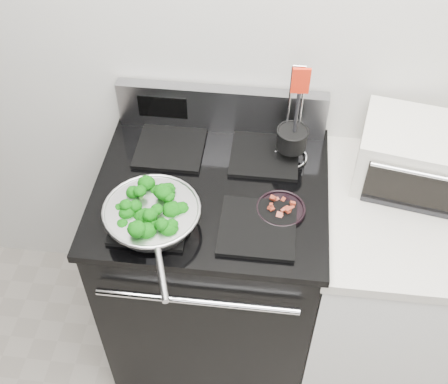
# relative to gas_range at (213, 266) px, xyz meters

# --- Properties ---
(back_wall) EXTENTS (4.00, 0.02, 2.70)m
(back_wall) POSITION_rel_gas_range_xyz_m (0.30, 0.34, 0.86)
(back_wall) COLOR silver
(back_wall) RESTS_ON ground
(gas_range) EXTENTS (0.79, 0.69, 1.13)m
(gas_range) POSITION_rel_gas_range_xyz_m (0.00, 0.00, 0.00)
(gas_range) COLOR black
(gas_range) RESTS_ON floor
(counter) EXTENTS (0.62, 0.68, 0.92)m
(counter) POSITION_rel_gas_range_xyz_m (0.68, -0.00, -0.03)
(counter) COLOR white
(counter) RESTS_ON floor
(skillet) EXTENTS (0.31, 0.47, 0.07)m
(skillet) POSITION_rel_gas_range_xyz_m (-0.16, -0.20, 0.51)
(skillet) COLOR silver
(skillet) RESTS_ON gas_range
(broccoli_pile) EXTENTS (0.24, 0.24, 0.08)m
(broccoli_pile) POSITION_rel_gas_range_xyz_m (-0.16, -0.20, 0.53)
(broccoli_pile) COLOR #043406
(broccoli_pile) RESTS_ON skillet
(bacon_plate) EXTENTS (0.16, 0.16, 0.04)m
(bacon_plate) POSITION_rel_gas_range_xyz_m (0.24, -0.09, 0.48)
(bacon_plate) COLOR black
(bacon_plate) RESTS_ON gas_range
(utensil_holder) EXTENTS (0.13, 0.13, 0.39)m
(utensil_holder) POSITION_rel_gas_range_xyz_m (0.26, 0.17, 0.53)
(utensil_holder) COLOR silver
(utensil_holder) RESTS_ON gas_range
(toaster_oven) EXTENTS (0.43, 0.36, 0.22)m
(toaster_oven) POSITION_rel_gas_range_xyz_m (0.68, 0.13, 0.54)
(toaster_oven) COLOR beige
(toaster_oven) RESTS_ON counter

